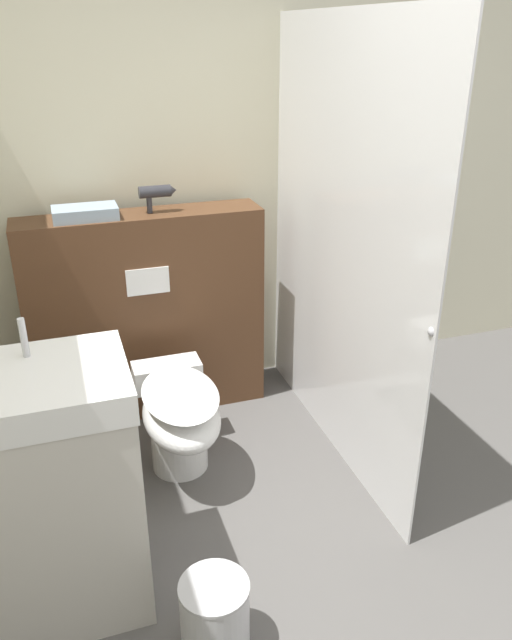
% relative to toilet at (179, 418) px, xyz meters
% --- Properties ---
extents(wall_back, '(8.00, 0.06, 2.50)m').
position_rel_toilet_xyz_m(wall_back, '(0.40, 0.87, 0.94)').
color(wall_back, beige).
rests_on(wall_back, ground_plane).
extents(partition_panel, '(1.26, 0.27, 1.14)m').
position_rel_toilet_xyz_m(partition_panel, '(-0.03, 0.64, 0.26)').
color(partition_panel, '#51331E').
rests_on(partition_panel, ground_plane).
extents(shower_glass, '(0.04, 1.64, 2.08)m').
position_rel_toilet_xyz_m(shower_glass, '(0.81, 0.02, 0.73)').
color(shower_glass, silver).
rests_on(shower_glass, ground_plane).
extents(toilet, '(0.35, 0.69, 0.49)m').
position_rel_toilet_xyz_m(toilet, '(0.00, 0.00, 0.00)').
color(toilet, white).
rests_on(toilet, ground_plane).
extents(sink_vanity, '(0.63, 0.48, 1.13)m').
position_rel_toilet_xyz_m(sink_vanity, '(-0.59, -0.61, 0.19)').
color(sink_vanity, beige).
rests_on(sink_vanity, ground_plane).
extents(hair_drier, '(0.19, 0.06, 0.14)m').
position_rel_toilet_xyz_m(hair_drier, '(0.07, 0.63, 0.94)').
color(hair_drier, '#2D2D33').
rests_on(hair_drier, partition_panel).
extents(folded_towel, '(0.31, 0.18, 0.06)m').
position_rel_toilet_xyz_m(folded_towel, '(-0.29, 0.62, 0.87)').
color(folded_towel, '#8C9EAD').
rests_on(folded_towel, partition_panel).
extents(waste_bin, '(0.24, 0.24, 0.31)m').
position_rel_toilet_xyz_m(waste_bin, '(-0.10, -1.02, -0.15)').
color(waste_bin, silver).
rests_on(waste_bin, ground_plane).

